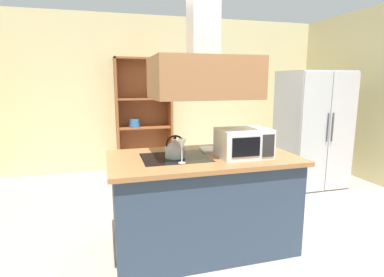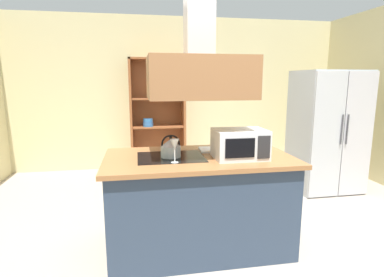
% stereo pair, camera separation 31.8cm
% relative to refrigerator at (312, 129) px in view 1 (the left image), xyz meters
% --- Properties ---
extents(ground_plane, '(7.80, 7.80, 0.00)m').
position_rel_refrigerator_xyz_m(ground_plane, '(-1.94, -1.31, -0.86)').
color(ground_plane, '#A09387').
extents(wall_back, '(6.00, 0.12, 2.70)m').
position_rel_refrigerator_xyz_m(wall_back, '(-1.94, 1.69, 0.49)').
color(wall_back, beige).
rests_on(wall_back, ground).
extents(kitchen_island, '(1.72, 0.96, 0.90)m').
position_rel_refrigerator_xyz_m(kitchen_island, '(-2.15, -1.28, -0.41)').
color(kitchen_island, '#2C3A4F').
rests_on(kitchen_island, ground).
extents(range_hood, '(0.90, 0.70, 1.27)m').
position_rel_refrigerator_xyz_m(range_hood, '(-2.15, -1.28, 0.87)').
color(range_hood, '#98643C').
extents(refrigerator, '(0.90, 0.78, 1.73)m').
position_rel_refrigerator_xyz_m(refrigerator, '(0.00, 0.00, 0.00)').
color(refrigerator, '#AFB8C1').
rests_on(refrigerator, ground).
extents(dish_cabinet, '(0.96, 0.40, 1.97)m').
position_rel_refrigerator_xyz_m(dish_cabinet, '(-2.35, 1.47, 0.01)').
color(dish_cabinet, brown).
rests_on(dish_cabinet, ground).
extents(kettle, '(0.18, 0.18, 0.21)m').
position_rel_refrigerator_xyz_m(kettle, '(-2.41, -1.28, 0.12)').
color(kettle, '#AFBCBE').
rests_on(kettle, kitchen_island).
extents(cutting_board, '(0.35, 0.26, 0.02)m').
position_rel_refrigerator_xyz_m(cutting_board, '(-1.93, -1.09, 0.04)').
color(cutting_board, white).
rests_on(cutting_board, kitchen_island).
extents(microwave, '(0.46, 0.35, 0.26)m').
position_rel_refrigerator_xyz_m(microwave, '(-1.80, -1.42, 0.17)').
color(microwave, silver).
rests_on(microwave, kitchen_island).
extents(wine_glass_on_counter, '(0.08, 0.08, 0.21)m').
position_rel_refrigerator_xyz_m(wine_glass_on_counter, '(-2.40, -1.49, 0.19)').
color(wine_glass_on_counter, silver).
rests_on(wine_glass_on_counter, kitchen_island).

